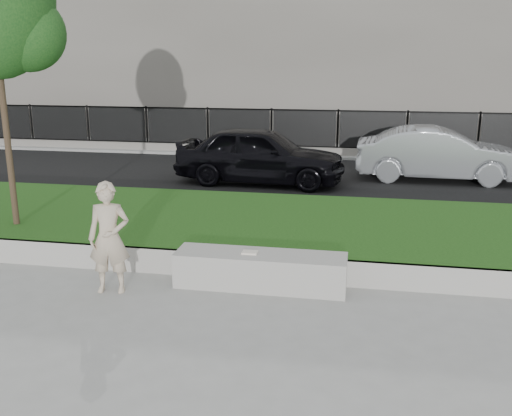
% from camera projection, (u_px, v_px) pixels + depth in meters
% --- Properties ---
extents(ground, '(90.00, 90.00, 0.00)m').
position_uv_depth(ground, '(177.00, 303.00, 7.79)').
color(ground, gray).
rests_on(ground, ground).
extents(grass_bank, '(34.00, 4.00, 0.40)m').
position_uv_depth(grass_bank, '(227.00, 227.00, 10.59)').
color(grass_bank, '#113A0E').
rests_on(grass_bank, ground).
extents(grass_kerb, '(34.00, 0.08, 0.40)m').
position_uv_depth(grass_kerb, '(198.00, 264.00, 8.73)').
color(grass_kerb, '#ABA8A0').
rests_on(grass_kerb, ground).
extents(street, '(34.00, 7.00, 0.04)m').
position_uv_depth(street, '(273.00, 177.00, 15.86)').
color(street, black).
rests_on(street, ground).
extents(far_pavement, '(34.00, 3.00, 0.12)m').
position_uv_depth(far_pavement, '(292.00, 151.00, 20.13)').
color(far_pavement, gray).
rests_on(far_pavement, ground).
extents(iron_fence, '(32.00, 0.30, 1.50)m').
position_uv_depth(iron_fence, '(289.00, 141.00, 19.06)').
color(iron_fence, slate).
rests_on(iron_fence, far_pavement).
extents(building_facade, '(34.00, 10.00, 10.00)m').
position_uv_depth(building_facade, '(313.00, 17.00, 25.51)').
color(building_facade, '#67625A').
rests_on(building_facade, ground).
extents(stone_bench, '(2.49, 0.62, 0.51)m').
position_uv_depth(stone_bench, '(260.00, 270.00, 8.31)').
color(stone_bench, '#ABA8A0').
rests_on(stone_bench, ground).
extents(man, '(0.65, 0.49, 1.60)m').
position_uv_depth(man, '(109.00, 238.00, 8.01)').
color(man, beige).
rests_on(man, ground).
extents(book, '(0.22, 0.16, 0.03)m').
position_uv_depth(book, '(250.00, 252.00, 8.26)').
color(book, white).
rests_on(book, stone_bench).
extents(car_dark, '(4.51, 2.07, 1.50)m').
position_uv_depth(car_dark, '(260.00, 155.00, 14.88)').
color(car_dark, black).
rests_on(car_dark, street).
extents(car_silver, '(4.33, 1.60, 1.42)m').
position_uv_depth(car_silver, '(438.00, 154.00, 15.22)').
color(car_silver, gray).
rests_on(car_silver, street).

